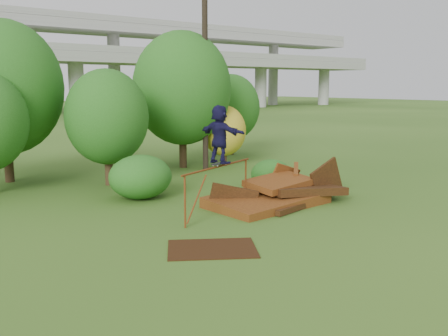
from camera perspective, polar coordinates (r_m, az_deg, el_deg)
ground at (r=15.34m, az=7.05°, el=-6.57°), size 240.00×240.00×0.00m
scrap_pile at (r=18.04m, az=6.14°, el=-3.06°), size 5.61×2.88×1.75m
grind_rail at (r=16.25m, az=-0.67°, el=-0.99°), size 3.77×1.42×1.63m
skateboard at (r=16.25m, az=-0.50°, el=0.53°), size 0.75×0.43×0.08m
skater at (r=16.13m, az=-0.51°, el=3.89°), size 0.87×1.82×1.89m
flat_plate at (r=13.14m, az=-1.38°, el=-9.21°), size 2.81×2.61×0.03m
tree_1 at (r=23.52m, az=-23.91°, el=8.39°), size 5.03×5.03×6.99m
tree_2 at (r=21.49m, az=-13.24°, el=5.69°), size 3.48×3.48×4.90m
tree_3 at (r=25.55m, az=-4.81°, el=9.05°), size 4.98×4.98×6.91m
tree_4 at (r=26.13m, az=0.02°, el=4.27°), size 2.30×2.30×3.17m
tree_5 at (r=30.30m, az=0.82°, el=6.93°), size 3.46×3.46×4.86m
shrub_left at (r=18.86m, az=-9.53°, el=-1.01°), size 2.39×2.21×1.66m
shrub_right at (r=20.50m, az=5.40°, el=-0.70°), size 1.72×1.57×1.22m
utility_pole at (r=24.87m, az=-2.18°, el=11.13°), size 1.40×0.28×9.72m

